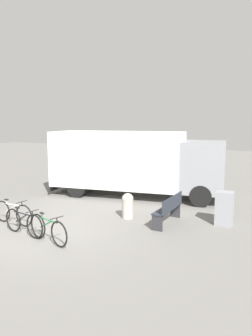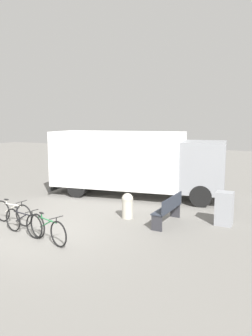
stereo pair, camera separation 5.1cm
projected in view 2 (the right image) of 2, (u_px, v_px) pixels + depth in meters
The scene contains 8 objects.
ground_plane at pixel (41, 234), 9.71m from camera, with size 60.00×60.00×0.00m, color slate.
delivery_truck at pixel (134, 161), 14.36m from camera, with size 7.77×3.20×2.84m.
park_bench at pixel (169, 208), 10.60m from camera, with size 0.49×1.74×0.94m.
bicycle_near at pixel (13, 213), 10.63m from camera, with size 1.72×0.44×0.81m.
bicycle_middle at pixel (23, 222), 9.62m from camera, with size 1.70×0.49×0.81m.
bicycle_far at pixel (48, 229), 9.03m from camera, with size 1.66×0.62×0.81m.
bollard_near_bench at pixel (127, 205), 11.24m from camera, with size 0.40×0.40×0.88m.
utility_box at pixel (224, 208), 10.52m from camera, with size 0.54×0.48×1.09m.
Camera 2 is at (6.27, -7.34, 3.38)m, focal length 35.00 mm.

